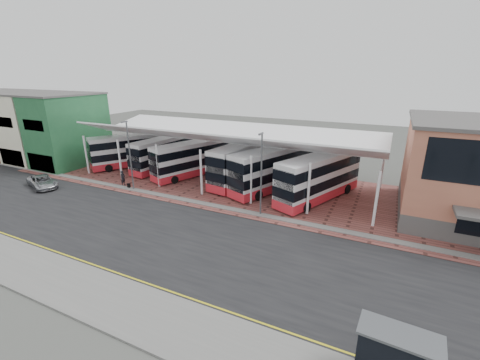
{
  "coord_description": "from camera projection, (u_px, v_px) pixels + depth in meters",
  "views": [
    {
      "loc": [
        12.45,
        -20.05,
        13.28
      ],
      "look_at": [
        -1.16,
        8.33,
        2.51
      ],
      "focal_mm": 24.0,
      "sensor_mm": 36.0,
      "label": 1
    }
  ],
  "objects": [
    {
      "name": "bus_1",
      "position": [
        164.0,
        153.0,
        44.94
      ],
      "size": [
        3.53,
        10.88,
        4.41
      ],
      "rotation": [
        0.0,
        0.0,
        -0.1
      ],
      "color": "silver",
      "rests_on": "forecourt"
    },
    {
      "name": "yellow_line_far",
      "position": [
        156.0,
        286.0,
        20.77
      ],
      "size": [
        120.0,
        0.12,
        0.01
      ],
      "primitive_type": "cube",
      "color": "yellow",
      "rests_on": "road"
    },
    {
      "name": "shop_brick",
      "position": [
        14.0,
        124.0,
        51.79
      ],
      "size": [
        6.4,
        10.2,
        10.22
      ],
      "color": "brown",
      "rests_on": "ground"
    },
    {
      "name": "lamp_west",
      "position": [
        130.0,
        154.0,
        36.16
      ],
      "size": [
        0.16,
        0.9,
        8.07
      ],
      "color": "#515459",
      "rests_on": "ground"
    },
    {
      "name": "bus_3",
      "position": [
        244.0,
        163.0,
        39.58
      ],
      "size": [
        4.42,
        12.13,
        4.89
      ],
      "rotation": [
        0.0,
        0.0,
        -0.15
      ],
      "color": "silver",
      "rests_on": "forecourt"
    },
    {
      "name": "sidewalk",
      "position": [
        130.0,
        308.0,
        18.79
      ],
      "size": [
        120.0,
        4.0,
        0.14
      ],
      "primitive_type": "cube",
      "color": "slate",
      "rests_on": "ground"
    },
    {
      "name": "lamp_east",
      "position": [
        261.0,
        172.0,
        29.62
      ],
      "size": [
        0.16,
        0.9,
        8.07
      ],
      "color": "#515459",
      "rests_on": "ground"
    },
    {
      "name": "ground",
      "position": [
        209.0,
        240.0,
        26.49
      ],
      "size": [
        140.0,
        140.0,
        0.0
      ],
      "primitive_type": "plane",
      "color": "#464742"
    },
    {
      "name": "forecourt",
      "position": [
        282.0,
        192.0,
        36.76
      ],
      "size": [
        72.0,
        16.0,
        0.06
      ],
      "primitive_type": "cube",
      "color": "brown",
      "rests_on": "ground"
    },
    {
      "name": "shop_cream",
      "position": [
        40.0,
        127.0,
        49.13
      ],
      "size": [
        6.4,
        10.2,
        10.22
      ],
      "color": "#EFEAC8",
      "rests_on": "ground"
    },
    {
      "name": "silver_car",
      "position": [
        42.0,
        182.0,
        38.2
      ],
      "size": [
        5.57,
        3.87,
        1.41
      ],
      "primitive_type": "imported",
      "rotation": [
        0.0,
        0.0,
        1.24
      ],
      "color": "#A8A9AF",
      "rests_on": "road"
    },
    {
      "name": "yellow_line_near",
      "position": [
        153.0,
        289.0,
        20.51
      ],
      "size": [
        120.0,
        0.12,
        0.01
      ],
      "primitive_type": "cube",
      "color": "yellow",
      "rests_on": "road"
    },
    {
      "name": "bus_2",
      "position": [
        191.0,
        159.0,
        41.89
      ],
      "size": [
        6.23,
        11.01,
        4.47
      ],
      "rotation": [
        0.0,
        0.0,
        -0.37
      ],
      "color": "silver",
      "rests_on": "forecourt"
    },
    {
      "name": "bus_0",
      "position": [
        131.0,
        151.0,
        46.2
      ],
      "size": [
        8.05,
        10.74,
        4.57
      ],
      "rotation": [
        0.0,
        0.0,
        -0.56
      ],
      "color": "silver",
      "rests_on": "forecourt"
    },
    {
      "name": "shop_green",
      "position": [
        69.0,
        130.0,
        46.47
      ],
      "size": [
        6.4,
        10.2,
        10.22
      ],
      "color": "#276539",
      "rests_on": "ground"
    },
    {
      "name": "bus_5",
      "position": [
        319.0,
        178.0,
        34.09
      ],
      "size": [
        6.96,
        11.95,
        4.86
      ],
      "rotation": [
        0.0,
        0.0,
        -0.39
      ],
      "color": "silver",
      "rests_on": "forecourt"
    },
    {
      "name": "road",
      "position": [
        203.0,
        246.0,
        25.64
      ],
      "size": [
        120.0,
        14.0,
        0.02
      ],
      "primitive_type": "cube",
      "color": "black",
      "rests_on": "ground"
    },
    {
      "name": "north_kerb",
      "position": [
        241.0,
        211.0,
        31.76
      ],
      "size": [
        120.0,
        0.8,
        0.14
      ],
      "primitive_type": "cube",
      "color": "slate",
      "rests_on": "ground"
    },
    {
      "name": "bus_4",
      "position": [
        273.0,
        169.0,
        37.01
      ],
      "size": [
        6.91,
        12.05,
        4.89
      ],
      "rotation": [
        0.0,
        0.0,
        -0.38
      ],
      "color": "silver",
      "rests_on": "forecourt"
    },
    {
      "name": "suitcase",
      "position": [
        129.0,
        186.0,
        37.96
      ],
      "size": [
        0.33,
        0.24,
        0.57
      ],
      "primitive_type": "cube",
      "color": "black",
      "rests_on": "forecourt"
    },
    {
      "name": "canopy",
      "position": [
        224.0,
        135.0,
        38.96
      ],
      "size": [
        37.0,
        11.63,
        7.07
      ],
      "color": "white",
      "rests_on": "ground"
    },
    {
      "name": "pedestrian",
      "position": [
        123.0,
        178.0,
        38.63
      ],
      "size": [
        0.47,
        0.69,
        1.84
      ],
      "primitive_type": "imported",
      "rotation": [
        0.0,
        0.0,
        1.62
      ],
      "color": "black",
      "rests_on": "forecourt"
    }
  ]
}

